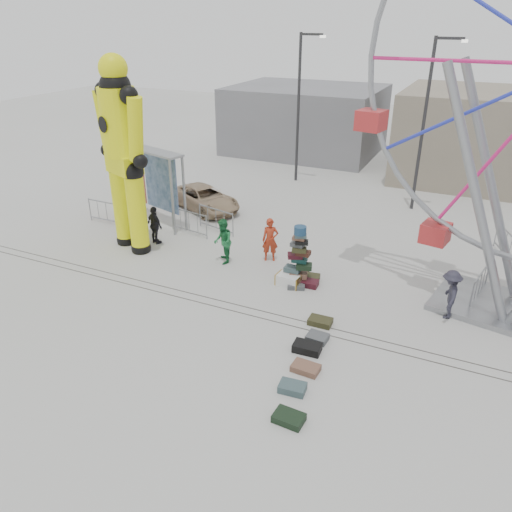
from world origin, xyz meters
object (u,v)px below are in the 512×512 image
at_px(barricade_wheel_front, 480,285).
at_px(pedestrian_green, 223,241).
at_px(barricade_wheel_back, 505,244).
at_px(parked_suv, 205,198).
at_px(pedestrian_red, 270,240).
at_px(pedestrian_grey, 450,294).
at_px(barricade_dummy_c, 216,220).
at_px(barricade_dummy_b, 189,222).
at_px(lamp_post_left, 300,102).
at_px(steamer_trunk, 289,280).
at_px(crash_test_dummy, 123,150).
at_px(barricade_dummy_a, 107,213).
at_px(pedestrian_black, 155,225).
at_px(suitcase_tower, 299,267).
at_px(banner_scaffold, 144,166).
at_px(lamp_post_right, 426,118).

xyz_separation_m(barricade_wheel_front, pedestrian_green, (-9.26, -1.20, 0.35)).
relative_size(barricade_wheel_back, parked_suv, 0.48).
height_order(pedestrian_red, pedestrian_grey, pedestrian_red).
distance_m(barricade_dummy_c, parked_suv, 2.93).
distance_m(barricade_dummy_b, parked_suv, 3.16).
bearing_deg(lamp_post_left, steamer_trunk, -70.70).
height_order(crash_test_dummy, parked_suv, crash_test_dummy).
xyz_separation_m(crash_test_dummy, barricade_dummy_a, (-2.73, 1.62, -3.59)).
bearing_deg(crash_test_dummy, lamp_post_left, 97.09).
relative_size(pedestrian_green, pedestrian_black, 1.09).
bearing_deg(pedestrian_red, barricade_dummy_c, 130.11).
height_order(suitcase_tower, barricade_wheel_front, suitcase_tower).
xyz_separation_m(lamp_post_left, pedestrian_green, (1.19, -11.34, -3.59)).
xyz_separation_m(pedestrian_grey, parked_suv, (-12.07, 5.29, -0.25)).
bearing_deg(barricade_dummy_a, pedestrian_grey, -5.66).
relative_size(banner_scaffold, barricade_dummy_c, 2.42).
bearing_deg(pedestrian_green, banner_scaffold, -146.53).
bearing_deg(suitcase_tower, barricade_wheel_back, 28.65).
distance_m(steamer_trunk, pedestrian_black, 6.60).
bearing_deg(barricade_dummy_c, parked_suv, 143.85).
bearing_deg(barricade_dummy_b, pedestrian_black, -108.12).
relative_size(suitcase_tower, pedestrian_black, 1.34).
bearing_deg(pedestrian_green, lamp_post_right, 116.46).
bearing_deg(barricade_dummy_a, parked_suv, 49.31).
bearing_deg(barricade_wheel_back, lamp_post_left, -139.56).
xyz_separation_m(suitcase_tower, barricade_dummy_a, (-10.08, 1.56, -0.07)).
bearing_deg(parked_suv, steamer_trunk, -103.81).
bearing_deg(crash_test_dummy, pedestrian_grey, 20.66).
xyz_separation_m(pedestrian_red, pedestrian_black, (-5.05, -0.58, -0.05)).
distance_m(crash_test_dummy, parked_suv, 6.32).
xyz_separation_m(banner_scaffold, barricade_dummy_c, (3.59, 0.12, -2.06)).
relative_size(lamp_post_left, pedestrian_green, 4.47).
bearing_deg(barricade_dummy_b, steamer_trunk, -13.94).
xyz_separation_m(banner_scaffold, pedestrian_black, (1.90, -2.10, -1.79)).
xyz_separation_m(lamp_post_left, steamer_trunk, (4.20, -12.00, -4.28)).
bearing_deg(pedestrian_red, barricade_wheel_back, 3.20).
relative_size(crash_test_dummy, pedestrian_black, 4.76).
bearing_deg(lamp_post_right, pedestrian_grey, -75.16).
relative_size(lamp_post_left, barricade_dummy_c, 4.00).
bearing_deg(crash_test_dummy, parked_suv, 106.35).
bearing_deg(banner_scaffold, suitcase_tower, -1.59).
bearing_deg(pedestrian_green, suitcase_tower, 53.18).
xyz_separation_m(lamp_post_left, pedestrian_black, (-2.29, -10.95, -3.66)).
xyz_separation_m(lamp_post_left, crash_test_dummy, (-2.91, -11.69, -0.34)).
bearing_deg(pedestrian_green, steamer_trunk, 46.09).
distance_m(lamp_post_right, parked_suv, 11.20).
relative_size(lamp_post_right, barricade_dummy_c, 4.00).
height_order(suitcase_tower, pedestrian_green, suitcase_tower).
relative_size(banner_scaffold, pedestrian_black, 2.93).
bearing_deg(pedestrian_red, lamp_post_right, 39.41).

